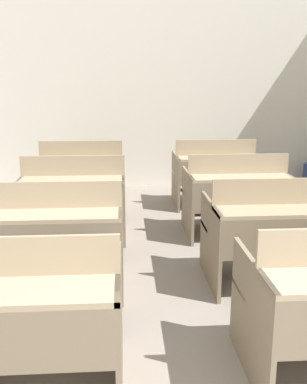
{
  "coord_description": "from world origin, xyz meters",
  "views": [
    {
      "loc": [
        -0.34,
        -0.56,
        1.61
      ],
      "look_at": [
        -0.1,
        2.98,
        0.75
      ],
      "focal_mm": 42.0,
      "sensor_mm": 36.0,
      "label": 1
    }
  ],
  "objects": [
    {
      "name": "bench_second_left",
      "position": [
        -0.88,
        2.81,
        0.45
      ],
      "size": [
        1.06,
        0.78,
        0.89
      ],
      "color": "#82735C",
      "rests_on": "ground_plane"
    },
    {
      "name": "bench_back_right",
      "position": [
        0.87,
        5.23,
        0.45
      ],
      "size": [
        1.06,
        0.78,
        0.89
      ],
      "color": "#80715A",
      "rests_on": "ground_plane"
    },
    {
      "name": "bench_back_left",
      "position": [
        -0.88,
        5.22,
        0.45
      ],
      "size": [
        1.06,
        0.78,
        0.89
      ],
      "color": "#7D6E57",
      "rests_on": "ground_plane"
    },
    {
      "name": "wall_back",
      "position": [
        0.0,
        6.44,
        1.52
      ],
      "size": [
        5.95,
        0.06,
        3.04
      ],
      "color": "white",
      "rests_on": "ground_plane"
    },
    {
      "name": "bench_second_right",
      "position": [
        0.87,
        2.81,
        0.45
      ],
      "size": [
        1.06,
        0.78,
        0.89
      ],
      "color": "#7A6B54",
      "rests_on": "ground_plane"
    },
    {
      "name": "bench_third_left",
      "position": [
        -0.86,
        4.03,
        0.45
      ],
      "size": [
        1.06,
        0.78,
        0.89
      ],
      "color": "#80715A",
      "rests_on": "ground_plane"
    },
    {
      "name": "bench_third_right",
      "position": [
        0.86,
        4.02,
        0.45
      ],
      "size": [
        1.06,
        0.78,
        0.89
      ],
      "color": "#81725B",
      "rests_on": "ground_plane"
    },
    {
      "name": "bench_front_left",
      "position": [
        -0.89,
        1.58,
        0.45
      ],
      "size": [
        1.06,
        0.78,
        0.89
      ],
      "color": "#7D6E57",
      "rests_on": "ground_plane"
    }
  ]
}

